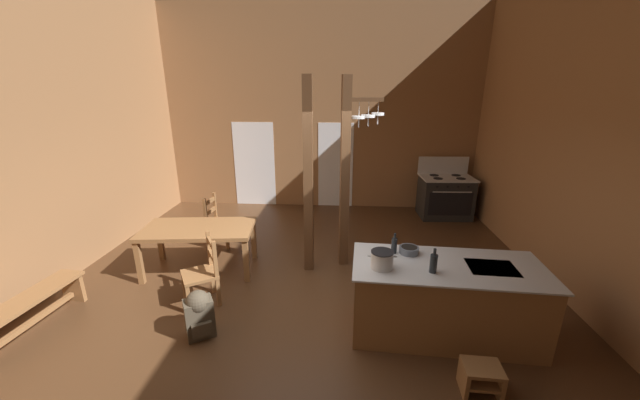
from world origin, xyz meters
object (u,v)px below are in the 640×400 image
object	(u,v)px
kitchen_island	(444,299)
bench_along_left_wall	(26,310)
dining_table	(199,232)
bottle_short_on_counter	(434,263)
ladderback_chair_by_post	(203,272)
stockpot_on_counter	(382,260)
ladderback_chair_near_window	(218,221)
stove_range	(445,196)
bottle_tall_on_counter	(394,245)
step_stool	(481,377)
backpack	(199,313)
mixing_bowl_on_counter	(409,250)

from	to	relation	value
kitchen_island	bench_along_left_wall	bearing A→B (deg)	-176.12
dining_table	bottle_short_on_counter	xyz separation A→B (m)	(3.25, -1.47, 0.36)
ladderback_chair_by_post	stockpot_on_counter	size ratio (longest dim) A/B	2.93
ladderback_chair_near_window	bottle_short_on_counter	distance (m)	4.15
stove_range	bench_along_left_wall	bearing A→B (deg)	-143.90
kitchen_island	bottle_tall_on_counter	world-z (taller)	bottle_tall_on_counter
step_stool	bottle_tall_on_counter	distance (m)	1.59
kitchen_island	bench_along_left_wall	distance (m)	4.96
backpack	bottle_short_on_counter	bearing A→B (deg)	1.86
step_stool	ladderback_chair_near_window	distance (m)	4.84
step_stool	bottle_short_on_counter	size ratio (longest dim) A/B	1.33
kitchen_island	ladderback_chair_near_window	world-z (taller)	ladderback_chair_near_window
bottle_tall_on_counter	bottle_short_on_counter	distance (m)	0.58
bottle_tall_on_counter	ladderback_chair_near_window	bearing A→B (deg)	145.74
backpack	kitchen_island	bearing A→B (deg)	5.34
bench_along_left_wall	backpack	xyz separation A→B (m)	(2.08, 0.07, 0.01)
step_stool	ladderback_chair_near_window	world-z (taller)	ladderback_chair_near_window
bench_along_left_wall	bottle_short_on_counter	bearing A→B (deg)	1.87
dining_table	ladderback_chair_by_post	bearing A→B (deg)	-65.19
kitchen_island	dining_table	bearing A→B (deg)	159.70
step_stool	bench_along_left_wall	distance (m)	5.12
dining_table	ladderback_chair_near_window	distance (m)	1.01
ladderback_chair_by_post	mixing_bowl_on_counter	distance (m)	2.72
step_stool	bench_along_left_wall	size ratio (longest dim) A/B	0.26
backpack	bottle_tall_on_counter	distance (m)	2.45
stockpot_on_counter	mixing_bowl_on_counter	xyz separation A→B (m)	(0.37, 0.39, -0.06)
kitchen_island	dining_table	xyz separation A→B (m)	(-3.47, 1.28, 0.20)
kitchen_island	ladderback_chair_by_post	size ratio (longest dim) A/B	2.33
step_stool	bottle_tall_on_counter	bearing A→B (deg)	122.17
ladderback_chair_by_post	backpack	bearing A→B (deg)	-73.45
ladderback_chair_near_window	backpack	xyz separation A→B (m)	(0.65, -2.54, -0.14)
dining_table	backpack	world-z (taller)	dining_table
stove_range	ladderback_chair_near_window	bearing A→B (deg)	-158.62
kitchen_island	ladderback_chair_near_window	xyz separation A→B (m)	(-3.52, 2.27, 0.00)
dining_table	ladderback_chair_near_window	xyz separation A→B (m)	(-0.05, 0.98, -0.20)
stove_range	mixing_bowl_on_counter	size ratio (longest dim) A/B	5.67
kitchen_island	ladderback_chair_near_window	size ratio (longest dim) A/B	2.33
stockpot_on_counter	ladderback_chair_near_window	bearing A→B (deg)	139.04
step_stool	backpack	distance (m)	3.07
backpack	bottle_tall_on_counter	xyz separation A→B (m)	(2.29, 0.54, 0.69)
stockpot_on_counter	step_stool	bearing A→B (deg)	-40.00
stove_range	backpack	xyz separation A→B (m)	(-3.98, -4.35, -0.17)
bench_along_left_wall	ladderback_chair_near_window	bearing A→B (deg)	61.25
ladderback_chair_near_window	stockpot_on_counter	xyz separation A→B (m)	(2.75, -2.39, 0.55)
bench_along_left_wall	dining_table	bearing A→B (deg)	47.68
bottle_short_on_counter	bottle_tall_on_counter	bearing A→B (deg)	128.64
stove_range	bottle_short_on_counter	bearing A→B (deg)	-107.36
backpack	bottle_tall_on_counter	size ratio (longest dim) A/B	2.33
kitchen_island	ladderback_chair_by_post	xyz separation A→B (m)	(-3.07, 0.42, 0.00)
ladderback_chair_near_window	stockpot_on_counter	bearing A→B (deg)	-40.96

